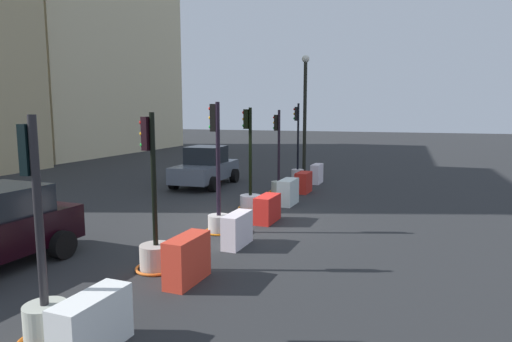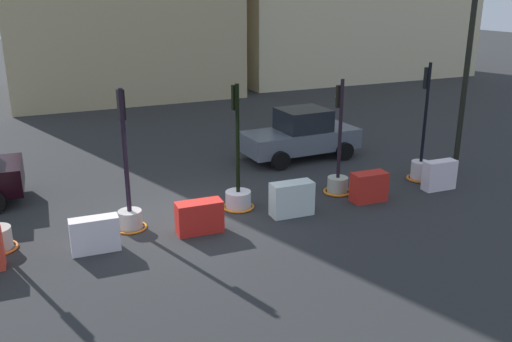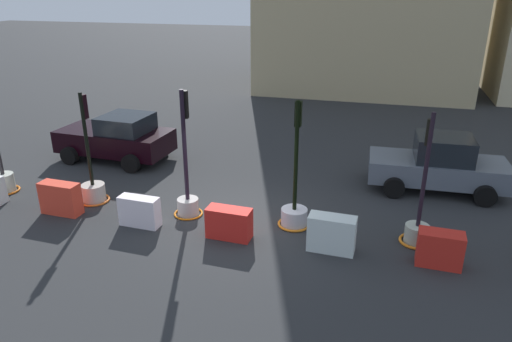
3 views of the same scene
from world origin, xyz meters
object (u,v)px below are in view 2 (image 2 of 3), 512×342
object	(u,v)px
construction_barrier_2	(95,235)
construction_barrier_3	(199,217)
traffic_light_5	(421,161)
construction_barrier_6	(439,175)
street_lamp_post	(467,65)
car_grey_saloon	(301,135)
traffic_light_2	(129,202)
construction_barrier_5	(369,187)
construction_barrier_4	(292,199)
traffic_light_3	(238,189)
traffic_light_4	(338,175)

from	to	relation	value
construction_barrier_2	construction_barrier_3	world-z (taller)	construction_barrier_2
traffic_light_5	construction_barrier_6	bearing A→B (deg)	-94.48
traffic_light_5	street_lamp_post	size ratio (longest dim) A/B	0.61
car_grey_saloon	traffic_light_5	bearing A→B (deg)	-57.95
traffic_light_2	traffic_light_5	bearing A→B (deg)	0.04
construction_barrier_5	construction_barrier_2	bearing A→B (deg)	-179.43
traffic_light_5	street_lamp_post	world-z (taller)	street_lamp_post
construction_barrier_3	construction_barrier_4	xyz separation A→B (m)	(2.53, 0.05, 0.05)
construction_barrier_2	construction_barrier_4	distance (m)	4.99
construction_barrier_3	construction_barrier_5	size ratio (longest dim) A/B	1.13
construction_barrier_4	traffic_light_5	bearing A→B (deg)	9.99
traffic_light_3	construction_barrier_4	bearing A→B (deg)	-42.82
construction_barrier_3	street_lamp_post	world-z (taller)	street_lamp_post
street_lamp_post	traffic_light_3	bearing A→B (deg)	179.04
construction_barrier_3	construction_barrier_6	bearing A→B (deg)	-0.04
construction_barrier_4	construction_barrier_2	bearing A→B (deg)	-179.25
construction_barrier_2	construction_barrier_3	bearing A→B (deg)	0.40
construction_barrier_4	street_lamp_post	bearing A→B (deg)	7.94
construction_barrier_5	traffic_light_3	bearing A→B (deg)	164.03
traffic_light_3	construction_barrier_6	xyz separation A→B (m)	(5.94, -1.06, -0.10)
construction_barrier_4	construction_barrier_6	size ratio (longest dim) A/B	1.13
traffic_light_5	construction_barrier_6	xyz separation A→B (m)	(-0.07, -0.92, -0.16)
construction_barrier_4	construction_barrier_6	distance (m)	4.85
construction_barrier_5	construction_barrier_6	distance (m)	2.43
construction_barrier_3	construction_barrier_4	distance (m)	2.53
street_lamp_post	construction_barrier_4	bearing A→B (deg)	-172.06
construction_barrier_6	car_grey_saloon	world-z (taller)	car_grey_saloon
traffic_light_5	construction_barrier_3	bearing A→B (deg)	-173.00
construction_barrier_6	traffic_light_5	bearing A→B (deg)	85.52
construction_barrier_2	street_lamp_post	xyz separation A→B (m)	(11.34, 0.95, 3.04)
construction_barrier_6	traffic_light_4	bearing A→B (deg)	161.27
construction_barrier_2	street_lamp_post	size ratio (longest dim) A/B	0.18
traffic_light_5	construction_barrier_2	world-z (taller)	traffic_light_5
traffic_light_2	traffic_light_5	size ratio (longest dim) A/B	0.97
construction_barrier_3	car_grey_saloon	bearing A→B (deg)	40.75
traffic_light_4	street_lamp_post	world-z (taller)	street_lamp_post
traffic_light_2	construction_barrier_6	distance (m)	8.91
construction_barrier_6	traffic_light_2	bearing A→B (deg)	174.11
construction_barrier_5	street_lamp_post	distance (m)	5.05
construction_barrier_6	street_lamp_post	xyz separation A→B (m)	(1.51, 0.94, 3.01)
construction_barrier_3	construction_barrier_4	world-z (taller)	construction_barrier_4
traffic_light_3	construction_barrier_6	size ratio (longest dim) A/B	3.37
traffic_light_3	construction_barrier_4	world-z (taller)	traffic_light_3
traffic_light_4	construction_barrier_3	bearing A→B (deg)	-167.86
traffic_light_5	car_grey_saloon	world-z (taller)	traffic_light_5
traffic_light_5	construction_barrier_5	bearing A→B (deg)	-161.08
traffic_light_3	construction_barrier_2	bearing A→B (deg)	-164.57
traffic_light_2	street_lamp_post	world-z (taller)	street_lamp_post
construction_barrier_4	construction_barrier_3	bearing A→B (deg)	-178.91
traffic_light_3	construction_barrier_4	size ratio (longest dim) A/B	2.97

